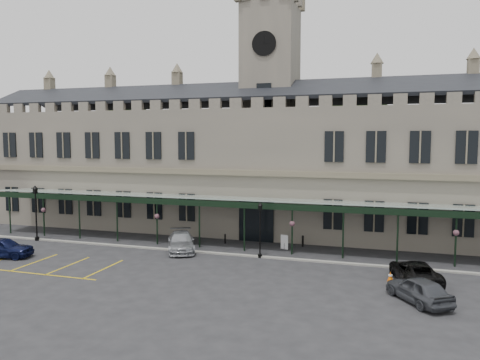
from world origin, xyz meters
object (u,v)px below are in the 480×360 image
(lamp_post_mid, at_px, (260,225))
(sign_board, at_px, (284,242))
(car_taxi, at_px, (181,242))
(car_right_a, at_px, (419,290))
(car_van, at_px, (415,272))
(station_building, at_px, (270,167))
(lamp_post_left, at_px, (36,208))
(clock_tower, at_px, (270,99))
(traffic_cone, at_px, (390,277))
(car_left_a, at_px, (2,248))

(lamp_post_mid, relative_size, sign_board, 3.67)
(car_taxi, distance_m, car_right_a, 19.38)
(lamp_post_mid, relative_size, car_taxi, 0.84)
(car_van, bearing_deg, station_building, -59.26)
(sign_board, xyz_separation_m, car_taxi, (-8.04, -3.14, 0.18))
(lamp_post_left, height_order, sign_board, lamp_post_left)
(station_building, xyz_separation_m, sign_board, (3.04, -7.11, -5.88))
(car_van, bearing_deg, clock_tower, -59.44)
(station_building, relative_size, clock_tower, 2.42)
(traffic_cone, distance_m, sign_board, 10.83)
(sign_board, relative_size, car_right_a, 0.27)
(traffic_cone, height_order, car_van, car_van)
(car_left_a, distance_m, car_right_a, 30.44)
(clock_tower, bearing_deg, car_taxi, -115.80)
(lamp_post_mid, height_order, car_left_a, lamp_post_mid)
(car_left_a, height_order, car_right_a, car_left_a)
(sign_board, bearing_deg, car_van, -14.73)
(traffic_cone, bearing_deg, clock_tower, 129.47)
(lamp_post_mid, distance_m, car_right_a, 13.31)
(lamp_post_left, xyz_separation_m, car_left_a, (1.78, -5.84, -2.22))
(car_taxi, height_order, car_van, car_taxi)
(traffic_cone, xyz_separation_m, car_taxi, (-16.50, 3.62, 0.44))
(lamp_post_left, height_order, traffic_cone, lamp_post_left)
(traffic_cone, relative_size, car_left_a, 0.14)
(clock_tower, relative_size, car_right_a, 5.61)
(station_building, height_order, lamp_post_left, station_building)
(lamp_post_left, relative_size, sign_board, 4.24)
(clock_tower, bearing_deg, car_left_a, -136.48)
(sign_board, relative_size, car_left_a, 0.26)
(clock_tower, distance_m, car_right_a, 25.09)
(lamp_post_left, bearing_deg, clock_tower, 29.13)
(clock_tower, height_order, sign_board, clock_tower)
(clock_tower, distance_m, car_taxi, 16.87)
(car_taxi, bearing_deg, station_building, 38.16)
(station_building, distance_m, car_taxi, 12.76)
(clock_tower, height_order, car_left_a, clock_tower)
(sign_board, distance_m, car_taxi, 8.64)
(lamp_post_mid, xyz_separation_m, car_van, (11.18, -3.12, -1.89))
(lamp_post_left, distance_m, car_taxi, 14.39)
(car_taxi, bearing_deg, sign_board, -4.51)
(traffic_cone, xyz_separation_m, car_left_a, (-28.92, -2.58, 0.47))
(clock_tower, bearing_deg, station_building, -90.00)
(lamp_post_mid, xyz_separation_m, car_taxi, (-6.82, 0.22, -1.84))
(station_building, bearing_deg, traffic_cone, -50.36)
(station_building, relative_size, car_left_a, 12.92)
(car_van, distance_m, car_right_a, 3.85)
(lamp_post_mid, bearing_deg, car_van, -15.57)
(car_left_a, bearing_deg, car_taxi, -76.66)
(lamp_post_left, bearing_deg, car_left_a, -73.06)
(sign_board, relative_size, car_van, 0.23)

